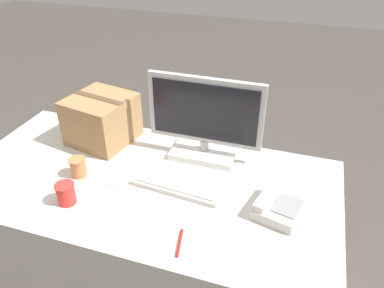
% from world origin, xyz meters
% --- Properties ---
extents(ground_plane, '(12.00, 12.00, 0.00)m').
position_xyz_m(ground_plane, '(0.00, 0.00, 0.00)').
color(ground_plane, '#47423D').
extents(office_desk, '(1.80, 0.90, 0.74)m').
position_xyz_m(office_desk, '(0.00, 0.00, 0.37)').
color(office_desk, beige).
rests_on(office_desk, ground_plane).
extents(monitor, '(0.57, 0.21, 0.43)m').
position_xyz_m(monitor, '(0.21, 0.29, 0.94)').
color(monitor, white).
rests_on(monitor, office_desk).
extents(keyboard, '(0.43, 0.18, 0.03)m').
position_xyz_m(keyboard, '(0.17, 0.00, 0.76)').
color(keyboard, beige).
rests_on(keyboard, office_desk).
extents(desk_phone, '(0.22, 0.25, 0.08)m').
position_xyz_m(desk_phone, '(0.63, -0.02, 0.77)').
color(desk_phone, beige).
rests_on(desk_phone, office_desk).
extents(paper_cup_left, '(0.08, 0.08, 0.09)m').
position_xyz_m(paper_cup_left, '(-0.31, -0.06, 0.79)').
color(paper_cup_left, '#BC7547').
rests_on(paper_cup_left, office_desk).
extents(paper_cup_right, '(0.08, 0.08, 0.10)m').
position_xyz_m(paper_cup_right, '(-0.25, -0.25, 0.79)').
color(paper_cup_right, red).
rests_on(paper_cup_right, office_desk).
extents(spoon, '(0.11, 0.15, 0.00)m').
position_xyz_m(spoon, '(-0.48, -0.35, 0.75)').
color(spoon, '#B2B2B7').
rests_on(spoon, office_desk).
extents(cardboard_box, '(0.36, 0.36, 0.25)m').
position_xyz_m(cardboard_box, '(-0.36, 0.27, 0.87)').
color(cardboard_box, '#9E754C').
rests_on(cardboard_box, office_desk).
extents(pen_marker, '(0.04, 0.14, 0.01)m').
position_xyz_m(pen_marker, '(0.29, -0.32, 0.75)').
color(pen_marker, red).
rests_on(pen_marker, office_desk).
extents(sticky_note_pad, '(0.08, 0.08, 0.01)m').
position_xyz_m(sticky_note_pad, '(-0.13, -0.06, 0.75)').
color(sticky_note_pad, silver).
rests_on(sticky_note_pad, office_desk).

